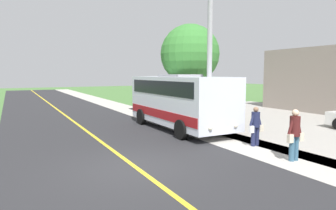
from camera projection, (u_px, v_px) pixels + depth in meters
ground_plane at (135, 167)px, 9.32m from camera, size 120.00×120.00×0.00m
road_surface at (135, 167)px, 9.32m from camera, size 8.00×100.00×0.01m
sidewalk at (256, 147)px, 11.77m from camera, size 2.40×100.00×0.01m
road_centre_line at (135, 167)px, 9.32m from camera, size 0.16×100.00×0.00m
shuttle_bus_front at (180, 99)px, 15.59m from camera, size 2.73×7.41×2.91m
pedestrian_with_bags at (295, 133)px, 9.88m from camera, size 0.72×0.34×1.76m
pedestrian_waiting at (255, 125)px, 11.95m from camera, size 0.72×0.34×1.61m
street_light_pole at (208, 44)px, 13.71m from camera, size 1.97×0.24×7.86m
tree_curbside at (190, 54)px, 19.71m from camera, size 3.97×3.97×6.25m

